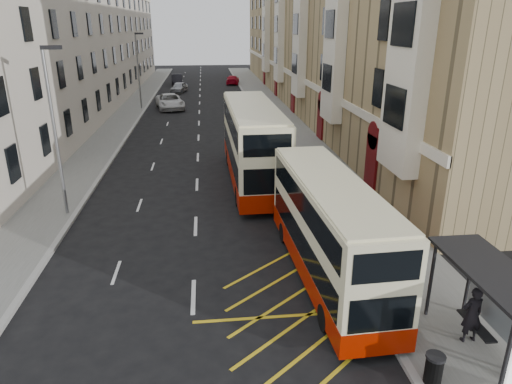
{
  "coord_description": "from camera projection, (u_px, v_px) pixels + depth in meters",
  "views": [
    {
      "loc": [
        0.68,
        -9.95,
        9.04
      ],
      "look_at": [
        2.6,
        7.38,
        2.58
      ],
      "focal_mm": 32.0,
      "sensor_mm": 36.0,
      "label": 1
    }
  ],
  "objects": [
    {
      "name": "kerb_left",
      "position": [
        129.0,
        133.0,
        39.66
      ],
      "size": [
        0.25,
        120.0,
        0.15
      ],
      "primitive_type": "cube",
      "color": "#979792",
      "rests_on": "ground"
    },
    {
      "name": "white_van",
      "position": [
        170.0,
        101.0,
        51.1
      ],
      "size": [
        3.82,
        6.37,
        1.66
      ],
      "primitive_type": "imported",
      "rotation": [
        0.0,
        0.0,
        0.19
      ],
      "color": "silver",
      "rests_on": "ground"
    },
    {
      "name": "road_markings",
      "position": [
        200.0,
        104.0,
        54.28
      ],
      "size": [
        10.0,
        110.0,
        0.01
      ],
      "primitive_type": null,
      "color": "silver",
      "rests_on": "ground"
    },
    {
      "name": "double_decker_rear",
      "position": [
        253.0,
        144.0,
        26.87
      ],
      "size": [
        2.84,
        11.74,
        4.67
      ],
      "rotation": [
        0.0,
        0.0,
        0.01
      ],
      "color": "#F6EDBC",
      "rests_on": "ground"
    },
    {
      "name": "street_lamp_far",
      "position": [
        138.0,
        67.0,
        49.22
      ],
      "size": [
        0.93,
        0.18,
        8.0
      ],
      "color": "gray",
      "rests_on": "pavement_left"
    },
    {
      "name": "guard_railing",
      "position": [
        352.0,
        243.0,
        18.05
      ],
      "size": [
        0.06,
        6.56,
        1.01
      ],
      "color": "red",
      "rests_on": "pavement_right"
    },
    {
      "name": "pedestrian_far",
      "position": [
        385.0,
        286.0,
        15.01
      ],
      "size": [
        0.97,
        0.59,
        1.54
      ],
      "primitive_type": "imported",
      "rotation": [
        0.0,
        0.0,
        2.89
      ],
      "color": "black",
      "rests_on": "pavement_right"
    },
    {
      "name": "pavement_right",
      "position": [
        288.0,
        129.0,
        41.11
      ],
      "size": [
        4.0,
        120.0,
        0.15
      ],
      "primitive_type": "cube",
      "color": "#62625D",
      "rests_on": "ground"
    },
    {
      "name": "kerb_right",
      "position": [
        266.0,
        130.0,
        40.9
      ],
      "size": [
        0.25,
        120.0,
        0.15
      ],
      "primitive_type": "cube",
      "color": "#979792",
      "rests_on": "ground"
    },
    {
      "name": "double_decker_front",
      "position": [
        329.0,
        229.0,
        16.66
      ],
      "size": [
        2.61,
        9.8,
        3.88
      ],
      "rotation": [
        0.0,
        0.0,
        0.04
      ],
      "color": "#F6EDBC",
      "rests_on": "ground"
    },
    {
      "name": "car_red",
      "position": [
        233.0,
        80.0,
        72.11
      ],
      "size": [
        2.39,
        4.83,
        1.35
      ],
      "primitive_type": "imported",
      "rotation": [
        0.0,
        0.0,
        3.03
      ],
      "color": "#A90216",
      "rests_on": "ground"
    },
    {
      "name": "street_lamp_near",
      "position": [
        55.0,
        124.0,
        21.26
      ],
      "size": [
        0.93,
        0.18,
        8.0
      ],
      "color": "gray",
      "rests_on": "pavement_left"
    },
    {
      "name": "car_dark",
      "position": [
        177.0,
        79.0,
        71.61
      ],
      "size": [
        1.95,
        4.87,
        1.57
      ],
      "primitive_type": "imported",
      "rotation": [
        0.0,
        0.0,
        0.06
      ],
      "color": "black",
      "rests_on": "ground"
    },
    {
      "name": "terrace_left",
      "position": [
        77.0,
        47.0,
        51.1
      ],
      "size": [
        9.18,
        79.0,
        13.25
      ],
      "color": "beige",
      "rests_on": "ground"
    },
    {
      "name": "terrace_right",
      "position": [
        324.0,
        37.0,
        53.56
      ],
      "size": [
        10.75,
        79.0,
        15.25
      ],
      "color": "tan",
      "rests_on": "ground"
    },
    {
      "name": "ground",
      "position": [
        191.0,
        379.0,
        12.34
      ],
      "size": [
        200.0,
        200.0,
        0.0
      ],
      "primitive_type": "plane",
      "color": "black",
      "rests_on": "ground"
    },
    {
      "name": "litter_bin",
      "position": [
        434.0,
        368.0,
        11.89
      ],
      "size": [
        0.52,
        0.52,
        0.85
      ],
      "color": "black",
      "rests_on": "pavement_right"
    },
    {
      "name": "pedestrian_near",
      "position": [
        472.0,
        315.0,
        13.31
      ],
      "size": [
        0.69,
        0.48,
        1.81
      ],
      "primitive_type": "imported",
      "rotation": [
        0.0,
        0.0,
        3.21
      ],
      "color": "black",
      "rests_on": "pavement_right"
    },
    {
      "name": "bus_shelter",
      "position": [
        503.0,
        300.0,
        12.1
      ],
      "size": [
        1.65,
        4.25,
        2.7
      ],
      "color": "black",
      "rests_on": "pavement_right"
    },
    {
      "name": "car_silver",
      "position": [
        179.0,
        87.0,
        63.27
      ],
      "size": [
        2.63,
        4.51,
        1.44
      ],
      "primitive_type": "imported",
      "rotation": [
        0.0,
        0.0,
        -0.23
      ],
      "color": "#9EA0A5",
      "rests_on": "ground"
    },
    {
      "name": "pavement_left",
      "position": [
        112.0,
        134.0,
        39.5
      ],
      "size": [
        3.0,
        120.0,
        0.15
      ],
      "primitive_type": "cube",
      "color": "#62625D",
      "rests_on": "ground"
    }
  ]
}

